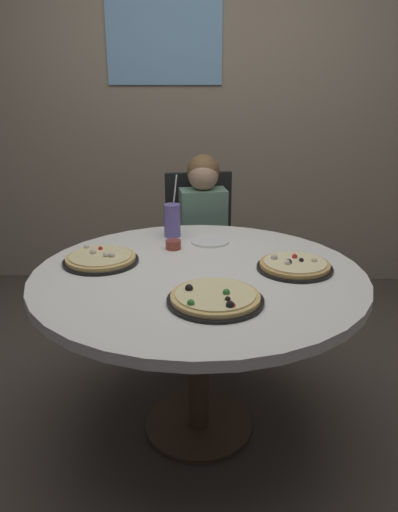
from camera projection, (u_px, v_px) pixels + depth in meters
The scene contains 11 objects.
ground_plane at pixel (199, 426), 2.26m from camera, with size 8.00×8.00×0.00m, color #4C4238.
wall_with_window at pixel (206, 81), 3.49m from camera, with size 5.20×0.14×2.90m.
dining_table at pixel (199, 292), 2.03m from camera, with size 1.34×1.34×0.75m.
chair_wooden at pixel (201, 244), 3.02m from camera, with size 0.46×0.46×0.95m.
diner_child at pixel (205, 262), 2.87m from camera, with size 0.31×0.43×1.08m.
pizza_veggie at pixel (215, 298), 1.73m from camera, with size 0.34×0.34×0.05m.
pizza_cheese at pixel (295, 266), 2.02m from camera, with size 0.31×0.31×0.05m.
pizza_pepperoni at pixel (101, 259), 2.10m from camera, with size 0.32×0.32×0.05m.
soda_cup at pixel (172, 220), 2.42m from camera, with size 0.08×0.08×0.31m.
sauce_bowl at pixel (173, 245), 2.26m from camera, with size 0.07×0.07×0.04m, color brown.
plate_small at pixel (210, 241), 2.36m from camera, with size 0.18×0.18×0.01m, color white.
Camera 1 is at (0.05, -1.86, 1.49)m, focal length 35.08 mm.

